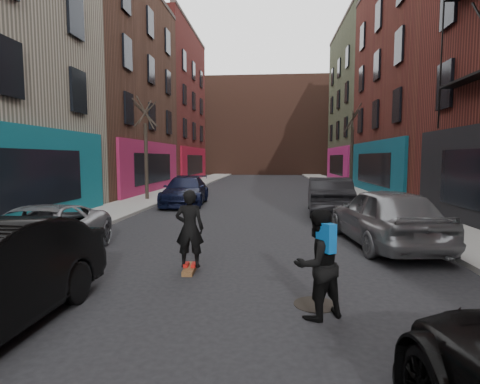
% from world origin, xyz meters
% --- Properties ---
extents(sidewalk_left, '(2.50, 84.00, 0.13)m').
position_xyz_m(sidewalk_left, '(-6.25, 30.00, 0.07)').
color(sidewalk_left, gray).
rests_on(sidewalk_left, ground).
extents(sidewalk_right, '(2.50, 84.00, 0.13)m').
position_xyz_m(sidewalk_right, '(6.25, 30.00, 0.07)').
color(sidewalk_right, gray).
rests_on(sidewalk_right, ground).
extents(building_far, '(40.00, 10.00, 14.00)m').
position_xyz_m(building_far, '(0.00, 56.00, 7.00)').
color(building_far, '#47281E').
rests_on(building_far, ground).
extents(tree_left_far, '(2.00, 2.00, 6.50)m').
position_xyz_m(tree_left_far, '(-6.20, 18.00, 3.38)').
color(tree_left_far, black).
rests_on(tree_left_far, sidewalk_left).
extents(tree_right_far, '(2.00, 2.00, 6.80)m').
position_xyz_m(tree_right_far, '(6.20, 24.00, 3.53)').
color(tree_right_far, black).
rests_on(tree_right_far, sidewalk_right).
extents(parked_left_far, '(2.62, 4.83, 1.29)m').
position_xyz_m(parked_left_far, '(-4.60, 5.74, 0.64)').
color(parked_left_far, gray).
rests_on(parked_left_far, ground).
extents(parked_left_end, '(2.38, 5.13, 1.45)m').
position_xyz_m(parked_left_end, '(-3.66, 16.49, 0.73)').
color(parked_left_end, black).
rests_on(parked_left_end, ground).
extents(parked_right_far, '(2.43, 4.97, 1.63)m').
position_xyz_m(parked_right_far, '(3.81, 8.13, 0.82)').
color(parked_right_far, gray).
rests_on(parked_right_far, ground).
extents(parked_right_end, '(2.01, 4.90, 1.58)m').
position_xyz_m(parked_right_end, '(3.20, 14.08, 0.79)').
color(parked_right_end, black).
rests_on(parked_right_end, ground).
extents(skateboard, '(0.26, 0.81, 0.10)m').
position_xyz_m(skateboard, '(-0.98, 5.38, 0.05)').
color(skateboard, brown).
rests_on(skateboard, ground).
extents(skateboarder, '(0.62, 0.42, 1.65)m').
position_xyz_m(skateboarder, '(-0.98, 5.38, 0.92)').
color(skateboarder, black).
rests_on(skateboarder, skateboard).
extents(pedestrian, '(1.01, 0.95, 1.65)m').
position_xyz_m(pedestrian, '(1.43, 3.26, 0.83)').
color(pedestrian, black).
rests_on(pedestrian, ground).
extents(manhole, '(0.82, 0.82, 0.01)m').
position_xyz_m(manhole, '(1.46, 3.75, 0.01)').
color(manhole, black).
rests_on(manhole, ground).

